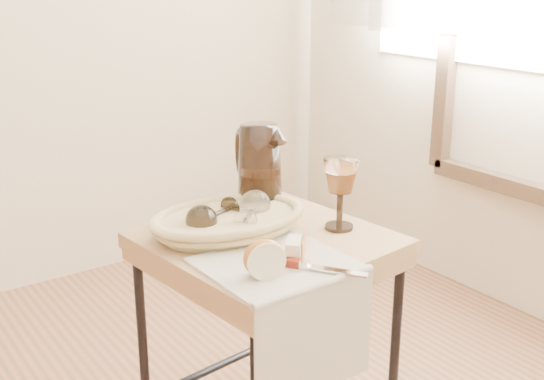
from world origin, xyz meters
TOP-DOWN VIEW (x-y plane):
  - side_table at (0.54, 0.37)m, footprint 0.55×0.55m
  - tea_towel at (0.46, 0.23)m, footprint 0.30×0.27m
  - bread_basket at (0.47, 0.44)m, footprint 0.36×0.27m
  - goblet_lying_a at (0.44, 0.46)m, footprint 0.14×0.11m
  - goblet_lying_b at (0.52, 0.42)m, footprint 0.14×0.14m
  - pitcher at (0.62, 0.53)m, footprint 0.24×0.28m
  - wine_goblet at (0.71, 0.32)m, footprint 0.11×0.11m
  - apple_half at (0.40, 0.19)m, footprint 0.10×0.07m
  - apple_wedge at (0.50, 0.23)m, footprint 0.07×0.07m
  - table_knife at (0.50, 0.17)m, footprint 0.15×0.20m

SIDE VIEW (x-z plane):
  - side_table at x=0.54m, z-range 0.00..0.64m
  - tea_towel at x=0.46m, z-range 0.64..0.65m
  - table_knife at x=0.50m, z-range 0.65..0.66m
  - bread_basket at x=0.47m, z-range 0.64..0.69m
  - apple_wedge at x=0.50m, z-range 0.65..0.69m
  - apple_half at x=0.40m, z-range 0.65..0.73m
  - goblet_lying_a at x=0.44m, z-range 0.65..0.73m
  - goblet_lying_b at x=0.52m, z-range 0.65..0.73m
  - wine_goblet at x=0.71m, z-range 0.64..0.82m
  - pitcher at x=0.62m, z-range 0.62..0.89m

